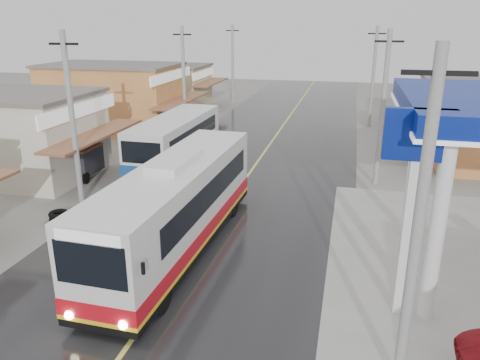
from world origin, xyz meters
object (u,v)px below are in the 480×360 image
at_px(second_bus, 176,141).
at_px(cyclist, 144,199).
at_px(tyre_stack, 59,216).
at_px(coach_bus, 178,206).
at_px(tricycle_near, 83,160).

bearing_deg(second_bus, cyclist, -80.38).
height_order(cyclist, tyre_stack, cyclist).
height_order(coach_bus, second_bus, coach_bus).
xyz_separation_m(cyclist, tricycle_near, (-5.43, 3.98, 0.35)).
bearing_deg(tricycle_near, tyre_stack, -70.01).
distance_m(second_bus, tricycle_near, 5.33).
bearing_deg(coach_bus, cyclist, 135.88).
bearing_deg(second_bus, tricycle_near, -145.19).
distance_m(second_bus, cyclist, 7.05).
height_order(second_bus, cyclist, second_bus).
xyz_separation_m(coach_bus, tricycle_near, (-8.22, 6.88, -0.73)).
height_order(cyclist, tricycle_near, cyclist).
bearing_deg(tricycle_near, coach_bus, -40.67).
distance_m(coach_bus, tricycle_near, 10.74).
relative_size(second_bus, tricycle_near, 3.90).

